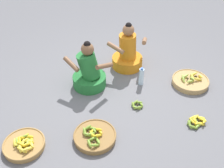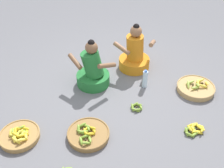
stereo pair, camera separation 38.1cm
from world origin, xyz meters
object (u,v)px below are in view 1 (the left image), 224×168
at_px(water_bottle, 141,77).
at_px(banana_basket_mid_right, 95,136).
at_px(vendor_woman_behind, 128,53).
at_px(loose_bananas_near_vendor, 137,105).
at_px(loose_bananas_back_right, 197,121).
at_px(vendor_woman_front, 89,72).
at_px(banana_basket_mid_left, 24,144).
at_px(banana_basket_near_bicycle, 190,81).

bearing_deg(water_bottle, banana_basket_mid_right, -138.39).
relative_size(vendor_woman_behind, loose_bananas_near_vendor, 4.12).
distance_m(loose_bananas_back_right, loose_bananas_near_vendor, 0.84).
relative_size(vendor_woman_front, banana_basket_mid_right, 1.44).
distance_m(banana_basket_mid_left, loose_bananas_near_vendor, 1.63).
relative_size(banana_basket_mid_right, water_bottle, 1.77).
bearing_deg(vendor_woman_front, loose_bananas_back_right, -45.88).
bearing_deg(banana_basket_mid_left, loose_bananas_back_right, -6.85).
distance_m(loose_bananas_back_right, water_bottle, 1.10).
bearing_deg(loose_bananas_near_vendor, water_bottle, 62.71).
relative_size(vendor_woman_front, loose_bananas_back_right, 2.53).
xyz_separation_m(vendor_woman_front, vendor_woman_behind, (0.75, 0.32, 0.01)).
xyz_separation_m(vendor_woman_behind, loose_bananas_near_vendor, (-0.20, -1.01, -0.24)).
relative_size(loose_bananas_back_right, water_bottle, 1.01).
xyz_separation_m(vendor_woman_front, loose_bananas_back_right, (1.19, -1.23, -0.22)).
distance_m(banana_basket_mid_right, water_bottle, 1.32).
xyz_separation_m(loose_bananas_near_vendor, water_bottle, (0.24, 0.47, 0.12)).
bearing_deg(vendor_woman_behind, banana_basket_mid_left, -144.59).
bearing_deg(water_bottle, banana_basket_near_bicycle, -16.61).
relative_size(vendor_woman_behind, loose_bananas_back_right, 2.62).
height_order(vendor_woman_front, banana_basket_near_bicycle, vendor_woman_front).
relative_size(vendor_woman_behind, banana_basket_near_bicycle, 1.41).
height_order(banana_basket_mid_right, loose_bananas_back_right, banana_basket_mid_right).
bearing_deg(banana_basket_mid_right, banana_basket_mid_left, 171.75).
height_order(banana_basket_mid_right, loose_bananas_near_vendor, banana_basket_mid_right).
relative_size(vendor_woman_front, banana_basket_mid_left, 1.53).
bearing_deg(banana_basket_mid_right, banana_basket_near_bicycle, 20.40).
height_order(vendor_woman_front, vendor_woman_behind, vendor_woman_behind).
bearing_deg(loose_bananas_near_vendor, banana_basket_mid_left, -170.34).
xyz_separation_m(banana_basket_mid_right, loose_bananas_back_right, (1.39, -0.14, -0.02)).
bearing_deg(banana_basket_mid_right, vendor_woman_front, 79.87).
height_order(banana_basket_mid_left, loose_bananas_back_right, banana_basket_mid_left).
height_order(vendor_woman_front, loose_bananas_near_vendor, vendor_woman_front).
bearing_deg(loose_bananas_near_vendor, loose_bananas_back_right, -40.00).
relative_size(banana_basket_near_bicycle, loose_bananas_near_vendor, 2.92).
bearing_deg(vendor_woman_behind, banana_basket_mid_right, -123.71).
bearing_deg(vendor_woman_front, loose_bananas_near_vendor, -51.56).
distance_m(vendor_woman_front, vendor_woman_behind, 0.81).
bearing_deg(loose_bananas_back_right, banana_basket_mid_right, 174.04).
height_order(vendor_woman_behind, loose_bananas_back_right, vendor_woman_behind).
xyz_separation_m(vendor_woman_behind, loose_bananas_back_right, (0.45, -1.55, -0.24)).
bearing_deg(banana_basket_near_bicycle, loose_bananas_near_vendor, -166.06).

